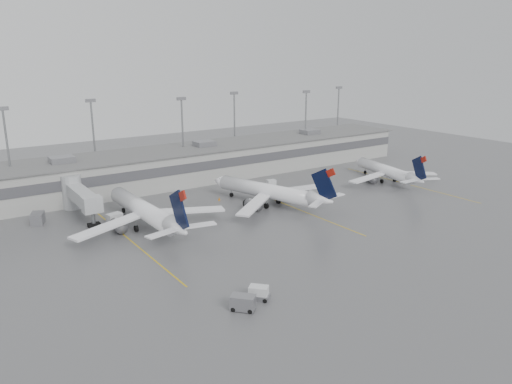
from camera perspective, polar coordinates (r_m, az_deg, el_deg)
ground at (r=76.14m, az=5.48°, el=-8.56°), size 260.00×260.00×0.00m
terminal at (r=122.73m, az=-12.02°, el=2.61°), size 152.00×17.00×9.45m
light_masts at (r=126.55m, az=-13.23°, el=6.56°), size 142.40×8.00×20.60m
jet_bridge_right at (r=105.29m, az=-19.72°, el=-0.30°), size 4.00×17.20×7.00m
stand_markings at (r=94.43m, az=-3.86°, el=-3.63°), size 105.25×40.00×0.01m
jet_mid_left at (r=92.94m, az=-12.48°, el=-2.14°), size 29.51×33.08×10.70m
jet_mid_right at (r=104.32m, az=1.67°, el=0.09°), size 26.68×30.40×10.16m
jet_far_right at (r=127.87m, az=14.82°, el=2.33°), size 24.42×27.67×9.07m
baggage_tug at (r=66.41m, az=0.30°, el=-11.60°), size 3.22×3.28×1.84m
baggage_cart at (r=63.81m, az=-1.49°, el=-12.51°), size 3.34×3.41×1.95m
gse_uld_b at (r=97.85m, az=-15.86°, el=-2.92°), size 3.05×2.35×1.93m
gse_uld_c at (r=120.59m, az=1.74°, el=1.06°), size 2.32×1.72×1.52m
gse_loader at (r=102.40m, az=-23.69°, el=-2.78°), size 3.25×3.98×2.14m
cone_b at (r=95.42m, az=-15.13°, el=-3.75°), size 0.41×0.41×0.65m
cone_c at (r=109.10m, az=-4.23°, el=-0.76°), size 0.48×0.48×0.77m
cone_d at (r=139.84m, az=14.26°, el=2.46°), size 0.48×0.48×0.76m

